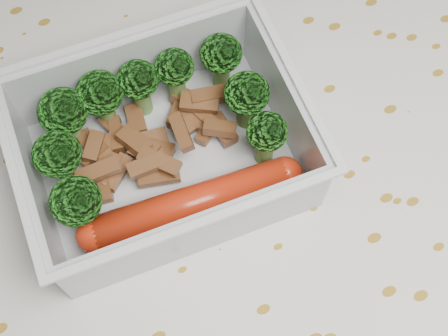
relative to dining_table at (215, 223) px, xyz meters
name	(u,v)px	position (x,y,z in m)	size (l,w,h in m)	color
dining_table	(215,223)	(0.00, 0.00, 0.00)	(1.40, 0.90, 0.75)	brown
tablecloth	(214,201)	(0.00, 0.00, 0.05)	(1.46, 0.96, 0.19)	silver
lunch_container	(165,151)	(-0.02, 0.02, 0.11)	(0.19, 0.15, 0.06)	silver
broccoli_florets	(141,115)	(-0.03, 0.05, 0.13)	(0.16, 0.10, 0.05)	#608C3F
meat_pile	(155,138)	(-0.02, 0.04, 0.10)	(0.12, 0.07, 0.03)	brown
sausage	(192,204)	(-0.02, -0.02, 0.11)	(0.15, 0.04, 0.02)	#B8260E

